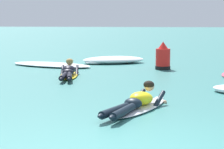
# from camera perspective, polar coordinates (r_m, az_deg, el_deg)

# --- Properties ---
(ground_plane) EXTENTS (120.00, 120.00, 0.00)m
(ground_plane) POSITION_cam_1_polar(r_m,az_deg,el_deg) (15.42, 5.99, 1.01)
(ground_plane) COLOR #387A75
(surfer_near) EXTENTS (1.28, 2.52, 0.54)m
(surfer_near) POSITION_cam_1_polar(r_m,az_deg,el_deg) (8.24, 3.43, -3.73)
(surfer_near) COLOR silver
(surfer_near) RESTS_ON ground
(surfer_far) EXTENTS (0.79, 2.54, 0.53)m
(surfer_far) POSITION_cam_1_polar(r_m,az_deg,el_deg) (12.77, -5.72, 0.31)
(surfer_far) COLOR yellow
(surfer_far) RESTS_ON ground
(whitewater_front) EXTENTS (2.59, 1.86, 0.27)m
(whitewater_front) POSITION_cam_1_polar(r_m,az_deg,el_deg) (16.47, 0.21, 1.91)
(whitewater_front) COLOR white
(whitewater_front) RESTS_ON ground
(whitewater_mid_left) EXTENTS (3.35, 2.15, 0.12)m
(whitewater_mid_left) POSITION_cam_1_polar(r_m,az_deg,el_deg) (15.65, -7.92, 1.28)
(whitewater_mid_left) COLOR white
(whitewater_mid_left) RESTS_ON ground
(channel_marker_buoy) EXTENTS (0.51, 0.51, 0.93)m
(channel_marker_buoy) POSITION_cam_1_polar(r_m,az_deg,el_deg) (14.62, 6.68, 2.08)
(channel_marker_buoy) COLOR red
(channel_marker_buoy) RESTS_ON ground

